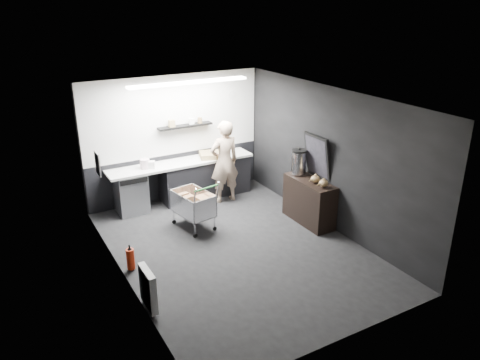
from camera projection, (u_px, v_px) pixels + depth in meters
floor at (237, 248)px, 8.35m from camera, size 5.50×5.50×0.00m
ceiling at (236, 98)px, 7.36m from camera, size 5.50×5.50×0.00m
wall_back at (175, 138)px, 10.08m from camera, size 5.50×0.00×5.50m
wall_front at (348, 250)px, 5.63m from camera, size 5.50×0.00×5.50m
wall_left at (119, 202)px, 6.94m from camera, size 0.00×5.50×5.50m
wall_right at (330, 159)px, 8.77m from camera, size 0.00×5.50×5.50m
kitchen_wall_panel at (174, 115)px, 9.88m from camera, size 3.95×0.02×1.70m
dado_panel at (177, 175)px, 10.37m from camera, size 3.95×0.02×1.00m
floating_shelf at (185, 126)px, 9.97m from camera, size 1.20×0.22×0.04m
wall_clock at (232, 95)px, 10.40m from camera, size 0.20×0.03×0.20m
poster at (98, 164)px, 7.92m from camera, size 0.02×0.30×0.40m
poster_red_band at (97, 160)px, 7.90m from camera, size 0.02×0.22×0.10m
radiator at (148, 289)px, 6.60m from camera, size 0.10×0.50×0.60m
ceiling_strip at (189, 83)px, 8.87m from camera, size 2.40×0.20×0.04m
prep_counter at (188, 180)px, 10.20m from camera, size 3.20×0.61×0.90m
person at (224, 162)px, 9.98m from camera, size 0.66×0.44×1.80m
shopping_cart at (193, 205)px, 8.95m from camera, size 0.67×0.98×0.98m
sideboard at (309, 195)px, 9.17m from camera, size 0.50×1.18×1.77m
fire_extinguisher at (131, 258)px, 7.62m from camera, size 0.13×0.13×0.44m
cardboard_box at (213, 155)px, 10.25m from camera, size 0.67×0.58×0.11m
pink_tub at (145, 164)px, 9.57m from camera, size 0.20×0.20×0.20m
white_container at (151, 165)px, 9.59m from camera, size 0.20×0.18×0.15m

